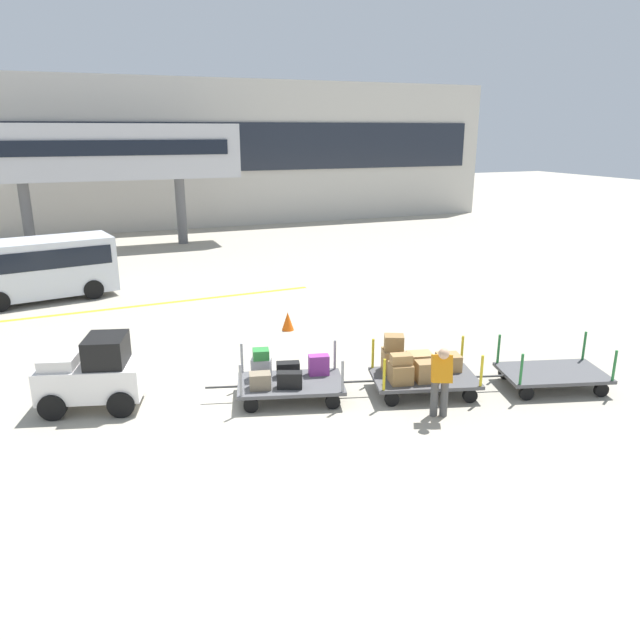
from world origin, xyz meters
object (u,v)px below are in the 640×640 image
Objects in this scene: baggage_cart_lead at (286,378)px; baggage_cart_middle at (417,368)px; shuttle_van at (40,265)px; baggage_handler at (441,378)px; safety_cone_near at (288,321)px; baggage_cart_tail at (552,373)px; baggage_tug at (93,374)px.

baggage_cart_lead is 2.93m from baggage_cart_middle.
shuttle_van is (-8.02, 11.75, 0.67)m from baggage_cart_middle.
baggage_handler is 15.21m from shuttle_van.
shuttle_van is at bearing 124.33° from baggage_cart_middle.
baggage_cart_lead is at bearing 141.61° from baggage_handler.
baggage_cart_middle is 5.61× the size of safety_cone_near.
baggage_handler is 6.70m from safety_cone_near.
baggage_handler is (-3.22, -0.34, 0.52)m from baggage_cart_tail.
baggage_tug is at bearing 164.57° from baggage_cart_middle.
baggage_tug reaches higher than baggage_cart_tail.
baggage_cart_middle is 0.61× the size of shuttle_van.
baggage_cart_middle is at bearing -15.31° from baggage_cart_lead.
baggage_cart_tail is 3.28m from baggage_handler.
shuttle_van reaches higher than baggage_tug.
baggage_cart_tail is at bearing -16.10° from baggage_tug.
baggage_cart_lead reaches higher than safety_cone_near.
baggage_cart_lead is 3.36m from baggage_handler.
shuttle_van reaches higher than baggage_cart_middle.
baggage_cart_tail is at bearing -16.50° from baggage_cart_lead.
shuttle_van is 9.22× the size of safety_cone_near.
baggage_handler is at bearing -59.09° from shuttle_van.
baggage_tug is 1.49× the size of baggage_handler.
baggage_cart_tail is 5.61× the size of safety_cone_near.
baggage_cart_lead is 1.97× the size of baggage_handler.
baggage_tug is 0.46× the size of shuttle_van.
baggage_cart_lead is at bearing -15.51° from baggage_tug.
baggage_cart_tail is at bearing 6.06° from baggage_handler.
baggage_cart_tail is at bearing -55.88° from safety_cone_near.
baggage_tug is at bearing -148.11° from safety_cone_near.
baggage_cart_middle is 5.45m from safety_cone_near.
baggage_cart_lead is 1.00× the size of baggage_cart_middle.
safety_cone_near is at bearing 31.89° from baggage_tug.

